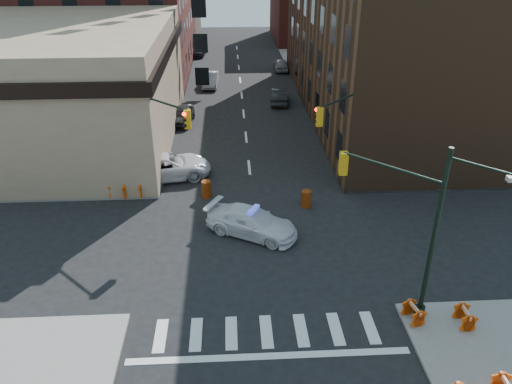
{
  "coord_description": "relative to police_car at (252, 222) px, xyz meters",
  "views": [
    {
      "loc": [
        -1.34,
        -22.88,
        15.21
      ],
      "look_at": [
        0.04,
        1.91,
        2.2
      ],
      "focal_mm": 35.0,
      "sensor_mm": 36.0,
      "label": 1
    }
  ],
  "objects": [
    {
      "name": "barricade_nw_a",
      "position": [
        -7.3,
        4.67,
        -0.14
      ],
      "size": [
        1.33,
        0.79,
        0.94
      ],
      "primitive_type": null,
      "rotation": [
        0.0,
        0.0,
        -0.13
      ],
      "color": "red",
      "rests_on": "sidewalk_nw"
    },
    {
      "name": "barricade_se_b",
      "position": [
        8.74,
        -8.03,
        -0.21
      ],
      "size": [
        0.56,
        1.08,
        0.8
      ],
      "primitive_type": null,
      "rotation": [
        0.0,
        0.0,
        1.55
      ],
      "color": "#D65E0A",
      "rests_on": "sidewalk_se"
    },
    {
      "name": "commercial_row_ne",
      "position": [
        13.24,
        21.47,
        6.24
      ],
      "size": [
        14.0,
        34.0,
        14.0
      ],
      "primitive_type": "cube",
      "color": "#452D1B",
      "rests_on": "ground"
    },
    {
      "name": "signal_pole_se",
      "position": [
        6.28,
        -6.55,
        3.85
      ],
      "size": [
        5.4,
        5.27,
        8.0
      ],
      "rotation": [
        0.0,
        0.0,
        2.36
      ],
      "color": "black",
      "rests_on": "sidewalk_se"
    },
    {
      "name": "police_car",
      "position": [
        0.0,
        0.0,
        0.0
      ],
      "size": [
        5.64,
        4.4,
        1.53
      ],
      "primitive_type": "imported",
      "rotation": [
        0.0,
        0.0,
        1.07
      ],
      "color": "white",
      "rests_on": "ground"
    },
    {
      "name": "ground",
      "position": [
        0.24,
        -1.03,
        -0.76
      ],
      "size": [
        140.0,
        140.0,
        0.0
      ],
      "primitive_type": "plane",
      "color": "black",
      "rests_on": "ground"
    },
    {
      "name": "signal_pole_ne",
      "position": [
        6.08,
        4.33,
        3.57
      ],
      "size": [
        3.67,
        3.58,
        8.0
      ],
      "rotation": [
        0.0,
        0.0,
        -2.36
      ],
      "color": "black",
      "rests_on": "sidewalk_ne"
    },
    {
      "name": "pickup",
      "position": [
        -5.56,
        7.6,
        0.09
      ],
      "size": [
        6.61,
        4.01,
        1.71
      ],
      "primitive_type": "imported",
      "rotation": [
        0.0,
        0.0,
        1.77
      ],
      "color": "silver",
      "rests_on": "ground"
    },
    {
      "name": "pedestrian_b",
      "position": [
        -9.04,
        4.97,
        0.31
      ],
      "size": [
        1.01,
        0.86,
        1.85
      ],
      "primitive_type": "imported",
      "rotation": [
        0.0,
        0.0,
        0.19
      ],
      "color": "black",
      "rests_on": "sidewalk_nw"
    },
    {
      "name": "barricade_se_a",
      "position": [
        6.64,
        -7.65,
        -0.21
      ],
      "size": [
        0.76,
        1.16,
        0.8
      ],
      "primitive_type": null,
      "rotation": [
        0.0,
        0.0,
        1.8
      ],
      "color": "#F03B0B",
      "rests_on": "sidewalk_se"
    },
    {
      "name": "barricade_nw_b",
      "position": [
        -8.26,
        4.67,
        -0.16
      ],
      "size": [
        1.34,
        0.9,
        0.92
      ],
      "primitive_type": null,
      "rotation": [
        0.0,
        0.0,
        -0.25
      ],
      "color": "#CD4509",
      "rests_on": "sidewalk_nw"
    },
    {
      "name": "bank_building",
      "position": [
        -16.76,
        15.47,
        3.74
      ],
      "size": [
        22.0,
        22.0,
        9.0
      ],
      "primitive_type": "cube",
      "color": "tan",
      "rests_on": "ground"
    },
    {
      "name": "parked_car_wdeep",
      "position": [
        -5.26,
        46.35,
        0.05
      ],
      "size": [
        2.9,
        5.84,
        1.63
      ],
      "primitive_type": "imported",
      "rotation": [
        0.0,
        0.0,
        -0.11
      ],
      "color": "black",
      "rests_on": "ground"
    },
    {
      "name": "pedestrian_a",
      "position": [
        -7.37,
        5.57,
        0.34
      ],
      "size": [
        0.73,
        0.5,
        1.91
      ],
      "primitive_type": "imported",
      "rotation": [
        0.0,
        0.0,
        -0.06
      ],
      "color": "black",
      "rests_on": "sidewalk_nw"
    },
    {
      "name": "tree_ne_far",
      "position": [
        7.74,
        32.97,
        2.73
      ],
      "size": [
        3.0,
        3.0,
        4.85
      ],
      "color": "black",
      "rests_on": "sidewalk_ne"
    },
    {
      "name": "barrel_bank",
      "position": [
        -2.69,
        4.57,
        -0.2
      ],
      "size": [
        0.82,
        0.82,
        1.13
      ],
      "primitive_type": "cylinder",
      "rotation": [
        0.0,
        0.0,
        0.38
      ],
      "color": "#F15D0B",
      "rests_on": "ground"
    },
    {
      "name": "tree_ne_near",
      "position": [
        7.74,
        24.97,
        2.73
      ],
      "size": [
        3.0,
        3.0,
        4.85
      ],
      "color": "black",
      "rests_on": "sidewalk_ne"
    },
    {
      "name": "parked_car_wnear",
      "position": [
        -5.26,
        18.78,
        -0.03
      ],
      "size": [
        2.14,
        4.45,
        1.46
      ],
      "primitive_type": "imported",
      "rotation": [
        0.0,
        0.0,
        -0.1
      ],
      "color": "black",
      "rests_on": "ground"
    },
    {
      "name": "parked_car_wfar",
      "position": [
        -3.08,
        30.53,
        -0.01
      ],
      "size": [
        1.84,
        4.67,
        1.51
      ],
      "primitive_type": "imported",
      "rotation": [
        0.0,
        0.0,
        -0.05
      ],
      "color": "#94989C",
      "rests_on": "ground"
    },
    {
      "name": "pedestrian_c",
      "position": [
        -10.37,
        6.03,
        0.33
      ],
      "size": [
        1.2,
        0.86,
        1.89
      ],
      "primitive_type": "imported",
      "rotation": [
        0.0,
        0.0,
        0.41
      ],
      "color": "#1D232B",
      "rests_on": "sidewalk_nw"
    },
    {
      "name": "barrel_road",
      "position": [
        3.51,
        2.97,
        -0.22
      ],
      "size": [
        0.68,
        0.68,
        1.08
      ],
      "primitive_type": "cylinder",
      "rotation": [
        0.0,
        0.0,
        -0.14
      ],
      "color": "#D04C09",
      "rests_on": "ground"
    },
    {
      "name": "parked_car_efar",
      "position": [
        5.37,
        37.13,
        -0.06
      ],
      "size": [
        1.75,
        4.17,
        1.41
      ],
      "primitive_type": "imported",
      "rotation": [
        0.0,
        0.0,
        3.12
      ],
      "color": "gray",
      "rests_on": "ground"
    },
    {
      "name": "sidewalk_ne",
      "position": [
        23.24,
        31.72,
        -0.69
      ],
      "size": [
        34.0,
        54.5,
        0.15
      ],
      "primitive_type": "cube",
      "color": "gray",
      "rests_on": "ground"
    },
    {
      "name": "signal_pole_nw",
      "position": [
        -5.61,
        4.31,
        3.57
      ],
      "size": [
        3.58,
        3.67,
        8.0
      ],
      "rotation": [
        0.0,
        0.0,
        -0.79
      ],
      "color": "black",
      "rests_on": "sidewalk_nw"
    },
    {
      "name": "parked_car_enear",
      "position": [
        3.91,
        24.07,
        -0.02
      ],
      "size": [
        2.05,
        4.63,
        1.48
      ],
      "primitive_type": "imported",
      "rotation": [
        0.0,
        0.0,
        3.03
      ],
      "color": "black",
      "rests_on": "ground"
    },
    {
      "name": "sidewalk_nw",
      "position": [
        -22.76,
        31.72,
        -0.69
      ],
      "size": [
        34.0,
        54.5,
        0.15
      ],
      "primitive_type": "cube",
      "color": "gray",
      "rests_on": "ground"
    }
  ]
}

